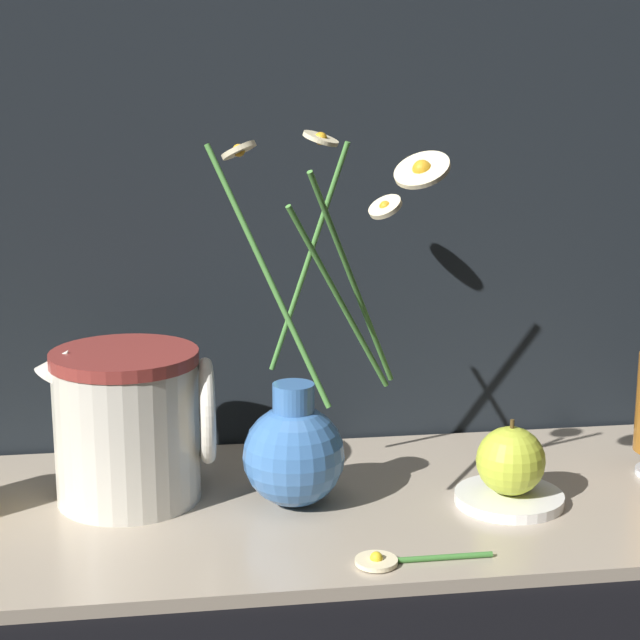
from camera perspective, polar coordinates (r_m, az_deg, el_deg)
The scene contains 7 objects.
ground_plane at distance 1.04m, azimuth 0.59°, elevation -10.26°, with size 6.00×6.00×0.00m, color black.
shelf at distance 1.04m, azimuth 0.59°, elevation -9.95°, with size 0.85×0.35×0.01m.
vase_with_flowers at distance 1.01m, azimuth -1.29°, elevation -6.48°, with size 0.21×0.21×0.35m.
ceramic_pitcher at distance 1.03m, azimuth -10.12°, elevation -5.24°, with size 0.16×0.14×0.16m.
saucer_plate at distance 1.05m, azimuth 10.05°, elevation -9.34°, with size 0.10×0.10×0.01m.
orange_fruit at distance 1.03m, azimuth 10.13°, elevation -7.40°, with size 0.07×0.07×0.07m.
loose_daisy at distance 0.92m, azimuth 3.90°, elevation -12.64°, with size 0.12×0.04×0.01m.
Camera 1 is at (-0.15, -0.94, 0.41)m, focal length 60.00 mm.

